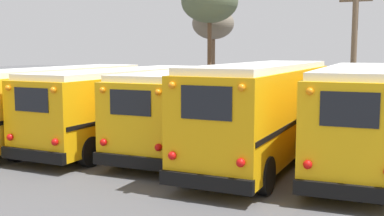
{
  "coord_description": "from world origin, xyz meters",
  "views": [
    {
      "loc": [
        7.41,
        -16.17,
        3.77
      ],
      "look_at": [
        0.0,
        0.15,
        1.61
      ],
      "focal_mm": 45.0,
      "sensor_mm": 36.0,
      "label": 1
    }
  ],
  "objects_px": {
    "bare_tree_0": "(213,25)",
    "bare_tree_1": "(210,2)",
    "school_bus_2": "(200,105)",
    "school_bus_3": "(264,109)",
    "school_bus_0": "(59,100)",
    "school_bus_1": "(125,103)",
    "utility_pole": "(354,49)",
    "school_bus_4": "(360,112)"
  },
  "relations": [
    {
      "from": "school_bus_4",
      "to": "bare_tree_0",
      "type": "relative_size",
      "value": 1.57
    },
    {
      "from": "bare_tree_0",
      "to": "school_bus_2",
      "type": "bearing_deg",
      "value": -69.9
    },
    {
      "from": "school_bus_2",
      "to": "utility_pole",
      "type": "xyz_separation_m",
      "value": [
        4.41,
        11.89,
        2.2
      ]
    },
    {
      "from": "school_bus_0",
      "to": "utility_pole",
      "type": "bearing_deg",
      "value": 51.36
    },
    {
      "from": "bare_tree_0",
      "to": "bare_tree_1",
      "type": "relative_size",
      "value": 0.83
    },
    {
      "from": "school_bus_0",
      "to": "school_bus_2",
      "type": "height_order",
      "value": "school_bus_0"
    },
    {
      "from": "school_bus_3",
      "to": "utility_pole",
      "type": "xyz_separation_m",
      "value": [
        1.42,
        13.42,
        2.04
      ]
    },
    {
      "from": "school_bus_2",
      "to": "school_bus_3",
      "type": "xyz_separation_m",
      "value": [
        2.99,
        -1.53,
        0.16
      ]
    },
    {
      "from": "school_bus_1",
      "to": "school_bus_3",
      "type": "relative_size",
      "value": 1.04
    },
    {
      "from": "school_bus_0",
      "to": "school_bus_1",
      "type": "height_order",
      "value": "school_bus_0"
    },
    {
      "from": "bare_tree_1",
      "to": "utility_pole",
      "type": "bearing_deg",
      "value": 7.41
    },
    {
      "from": "utility_pole",
      "to": "school_bus_1",
      "type": "bearing_deg",
      "value": -120.47
    },
    {
      "from": "school_bus_2",
      "to": "bare_tree_0",
      "type": "bearing_deg",
      "value": 110.1
    },
    {
      "from": "utility_pole",
      "to": "bare_tree_0",
      "type": "distance_m",
      "value": 10.06
    },
    {
      "from": "bare_tree_1",
      "to": "school_bus_4",
      "type": "bearing_deg",
      "value": -48.73
    },
    {
      "from": "school_bus_0",
      "to": "school_bus_1",
      "type": "relative_size",
      "value": 1.01
    },
    {
      "from": "school_bus_0",
      "to": "school_bus_2",
      "type": "relative_size",
      "value": 0.99
    },
    {
      "from": "school_bus_1",
      "to": "school_bus_3",
      "type": "height_order",
      "value": "school_bus_3"
    },
    {
      "from": "school_bus_2",
      "to": "school_bus_3",
      "type": "height_order",
      "value": "school_bus_3"
    },
    {
      "from": "school_bus_2",
      "to": "school_bus_3",
      "type": "bearing_deg",
      "value": -27.03
    },
    {
      "from": "school_bus_1",
      "to": "bare_tree_1",
      "type": "xyz_separation_m",
      "value": [
        -1.06,
        11.49,
        5.06
      ]
    },
    {
      "from": "school_bus_0",
      "to": "bare_tree_1",
      "type": "xyz_separation_m",
      "value": [
        1.93,
        11.91,
        5.04
      ]
    },
    {
      "from": "bare_tree_0",
      "to": "bare_tree_1",
      "type": "distance_m",
      "value": 3.84
    },
    {
      "from": "school_bus_1",
      "to": "school_bus_2",
      "type": "xyz_separation_m",
      "value": [
        3.0,
        0.7,
        -0.0
      ]
    },
    {
      "from": "school_bus_2",
      "to": "utility_pole",
      "type": "height_order",
      "value": "utility_pole"
    },
    {
      "from": "school_bus_0",
      "to": "bare_tree_0",
      "type": "bearing_deg",
      "value": 87.12
    },
    {
      "from": "school_bus_1",
      "to": "bare_tree_0",
      "type": "xyz_separation_m",
      "value": [
        -2.22,
        14.95,
        3.88
      ]
    },
    {
      "from": "bare_tree_1",
      "to": "school_bus_1",
      "type": "bearing_deg",
      "value": -84.72
    },
    {
      "from": "school_bus_2",
      "to": "bare_tree_0",
      "type": "xyz_separation_m",
      "value": [
        -5.22,
        14.25,
        3.88
      ]
    },
    {
      "from": "school_bus_3",
      "to": "school_bus_4",
      "type": "relative_size",
      "value": 0.95
    },
    {
      "from": "school_bus_0",
      "to": "bare_tree_0",
      "type": "relative_size",
      "value": 1.58
    },
    {
      "from": "school_bus_1",
      "to": "bare_tree_1",
      "type": "bearing_deg",
      "value": 95.28
    },
    {
      "from": "school_bus_0",
      "to": "bare_tree_1",
      "type": "height_order",
      "value": "bare_tree_1"
    },
    {
      "from": "school_bus_2",
      "to": "school_bus_4",
      "type": "relative_size",
      "value": 1.02
    },
    {
      "from": "school_bus_2",
      "to": "school_bus_3",
      "type": "relative_size",
      "value": 1.06
    },
    {
      "from": "school_bus_4",
      "to": "bare_tree_1",
      "type": "bearing_deg",
      "value": 131.27
    },
    {
      "from": "school_bus_2",
      "to": "school_bus_0",
      "type": "bearing_deg",
      "value": -169.38
    },
    {
      "from": "school_bus_0",
      "to": "school_bus_3",
      "type": "distance_m",
      "value": 8.99
    },
    {
      "from": "utility_pole",
      "to": "school_bus_4",
      "type": "bearing_deg",
      "value": -82.84
    },
    {
      "from": "school_bus_0",
      "to": "school_bus_4",
      "type": "relative_size",
      "value": 1.01
    },
    {
      "from": "school_bus_2",
      "to": "school_bus_4",
      "type": "distance_m",
      "value": 6.03
    },
    {
      "from": "school_bus_3",
      "to": "utility_pole",
      "type": "height_order",
      "value": "utility_pole"
    }
  ]
}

